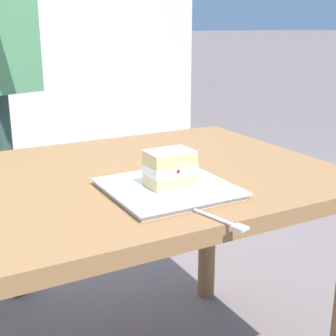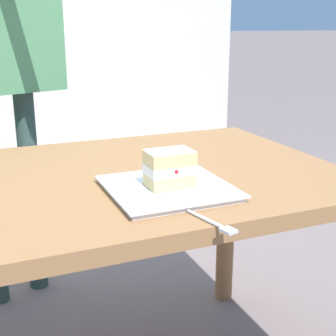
{
  "view_description": "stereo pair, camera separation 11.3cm",
  "coord_description": "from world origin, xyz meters",
  "px_view_note": "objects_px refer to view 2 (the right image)",
  "views": [
    {
      "loc": [
        -0.34,
        -1.13,
        1.1
      ],
      "look_at": [
        0.18,
        -0.18,
        0.77
      ],
      "focal_mm": 51.02,
      "sensor_mm": 36.0,
      "label": 1
    },
    {
      "loc": [
        -0.24,
        -1.18,
        1.1
      ],
      "look_at": [
        0.18,
        -0.18,
        0.77
      ],
      "focal_mm": 51.02,
      "sensor_mm": 36.0,
      "label": 2
    }
  ],
  "objects_px": {
    "dessert_plate": "(168,189)",
    "dessert_fork": "(209,221)",
    "patio_table": "(80,214)",
    "cake_slice": "(169,169)"
  },
  "relations": [
    {
      "from": "dessert_plate",
      "to": "cake_slice",
      "type": "distance_m",
      "value": 0.05
    },
    {
      "from": "patio_table",
      "to": "dessert_fork",
      "type": "xyz_separation_m",
      "value": [
        0.18,
        -0.39,
        0.1
      ]
    },
    {
      "from": "patio_table",
      "to": "dessert_plate",
      "type": "distance_m",
      "value": 0.28
    },
    {
      "from": "dessert_plate",
      "to": "dessert_fork",
      "type": "bearing_deg",
      "value": -88.78
    },
    {
      "from": "cake_slice",
      "to": "dessert_fork",
      "type": "bearing_deg",
      "value": -89.21
    },
    {
      "from": "cake_slice",
      "to": "patio_table",
      "type": "bearing_deg",
      "value": 133.75
    },
    {
      "from": "dessert_plate",
      "to": "dessert_fork",
      "type": "xyz_separation_m",
      "value": [
        0.0,
        -0.21,
        -0.0
      ]
    },
    {
      "from": "dessert_plate",
      "to": "dessert_fork",
      "type": "relative_size",
      "value": 1.69
    },
    {
      "from": "dessert_plate",
      "to": "cake_slice",
      "type": "bearing_deg",
      "value": -72.0
    },
    {
      "from": "patio_table",
      "to": "dessert_fork",
      "type": "relative_size",
      "value": 8.47
    }
  ]
}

